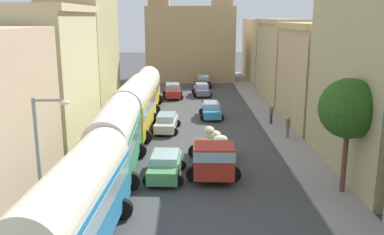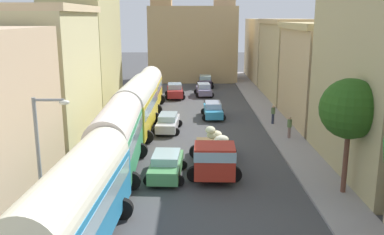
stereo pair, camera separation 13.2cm
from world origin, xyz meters
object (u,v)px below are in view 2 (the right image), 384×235
object	(u,v)px
pedestrian_2	(288,127)
car_4	(166,122)
car_2	(204,81)
parked_bus_3	(146,88)
streetlamp_near	(42,155)
car_3	(165,165)
car_0	(211,110)
cargo_truck_0	(213,155)
car_5	(173,91)
parked_bus_2	(135,104)
parked_bus_1	(115,135)
car_1	(202,90)
pedestrian_3	(271,114)
parked_bus_0	(75,202)

from	to	relation	value
pedestrian_2	car_4	bearing A→B (deg)	164.74
car_2	parked_bus_3	bearing A→B (deg)	-114.54
car_4	streetlamp_near	xyz separation A→B (m)	(-4.20, -17.03, 2.88)
car_3	pedestrian_2	world-z (taller)	pedestrian_2
car_0	car_2	bearing A→B (deg)	90.68
cargo_truck_0	car_5	xyz separation A→B (m)	(-3.31, 24.37, -0.36)
car_2	pedestrian_2	bearing A→B (deg)	-77.01
car_4	car_5	size ratio (longest dim) A/B	1.04
parked_bus_2	car_3	distance (m)	10.34
streetlamp_near	cargo_truck_0	bearing A→B (deg)	44.13
parked_bus_1	cargo_truck_0	size ratio (longest dim) A/B	1.24
parked_bus_2	car_5	world-z (taller)	parked_bus_2
parked_bus_1	cargo_truck_0	distance (m)	5.91
car_1	pedestrian_3	distance (m)	15.18
parked_bus_3	cargo_truck_0	xyz separation A→B (m)	(5.79, -18.20, -0.99)
parked_bus_1	car_3	xyz separation A→B (m)	(2.98, -0.77, -1.61)
car_2	cargo_truck_0	bearing A→B (deg)	-90.79
cargo_truck_0	streetlamp_near	distance (m)	10.71
parked_bus_0	pedestrian_3	size ratio (longest dim) A/B	5.52
car_2	pedestrian_2	size ratio (longest dim) A/B	2.42
parked_bus_0	parked_bus_3	distance (m)	27.00
car_0	car_4	bearing A→B (deg)	-130.21
parked_bus_2	cargo_truck_0	xyz separation A→B (m)	(5.79, -9.20, -1.18)
parked_bus_1	car_3	bearing A→B (deg)	-14.48
car_3	parked_bus_3	bearing A→B (deg)	99.01
car_2	car_5	bearing A→B (deg)	-116.61
cargo_truck_0	streetlamp_near	world-z (taller)	streetlamp_near
car_1	car_4	bearing A→B (deg)	-102.00
car_4	pedestrian_2	bearing A→B (deg)	-15.26
car_4	streetlamp_near	world-z (taller)	streetlamp_near
car_3	streetlamp_near	size ratio (longest dim) A/B	0.72
car_2	streetlamp_near	size ratio (longest dim) A/B	0.71
cargo_truck_0	car_0	world-z (taller)	cargo_truck_0
parked_bus_3	car_3	distance (m)	19.06
car_1	car_2	size ratio (longest dim) A/B	0.94
parked_bus_0	car_4	xyz separation A→B (m)	(2.50, 18.56, -1.49)
car_1	car_2	distance (m)	6.20
car_2	car_5	xyz separation A→B (m)	(-3.75, -7.49, 0.03)
car_5	parked_bus_0	bearing A→B (deg)	-94.28
parked_bus_0	streetlamp_near	xyz separation A→B (m)	(-1.70, 1.53, 1.39)
pedestrian_2	streetlamp_near	xyz separation A→B (m)	(-13.62, -14.46, 2.58)
car_1	car_5	size ratio (longest dim) A/B	0.94
pedestrian_2	car_0	bearing A→B (deg)	127.17
pedestrian_2	parked_bus_1	bearing A→B (deg)	-149.61
parked_bus_1	car_1	size ratio (longest dim) A/B	2.15
cargo_truck_0	car_4	world-z (taller)	cargo_truck_0
car_0	streetlamp_near	bearing A→B (deg)	-110.56
parked_bus_2	parked_bus_0	bearing A→B (deg)	-90.00
parked_bus_1	car_5	distance (m)	24.34
cargo_truck_0	parked_bus_0	bearing A→B (deg)	-123.36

